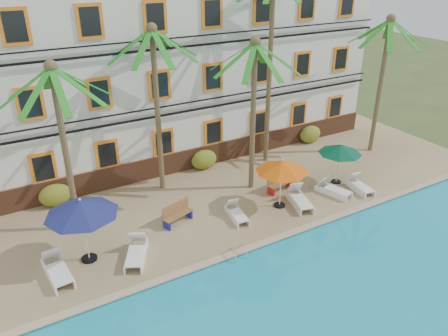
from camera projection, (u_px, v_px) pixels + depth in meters
ground at (260, 234)px, 19.13m from camera, size 100.00×100.00×0.00m
pool_deck at (207, 185)px, 22.96m from camera, size 30.00×12.00×0.25m
pool_coping at (273, 240)px, 18.30m from camera, size 30.00×0.35×0.06m
hotel_building at (164, 67)px, 24.52m from camera, size 25.40×6.44×10.22m
palm_a at (61, 126)px, 17.08m from camera, size 4.19×4.19×7.34m
palm_b at (156, 89)px, 20.18m from camera, size 4.19×4.19×8.15m
palm_c at (254, 95)px, 20.40m from camera, size 4.19×4.19×7.56m
palm_d at (271, 47)px, 22.61m from camera, size 4.19×4.19×10.39m
palm_e at (383, 67)px, 24.57m from camera, size 4.19×4.19×7.94m
shrub_left at (55, 195)px, 20.64m from camera, size 1.50×0.90×1.10m
shrub_mid at (204, 160)px, 24.21m from camera, size 1.50×0.90×1.10m
shrub_right at (310, 134)px, 27.63m from camera, size 1.50×0.90×1.10m
umbrella_blue at (81, 208)px, 16.12m from camera, size 2.77×2.77×2.77m
umbrella_red at (282, 166)px, 19.90m from camera, size 2.46×2.46×2.46m
umbrella_green at (340, 149)px, 22.14m from camera, size 2.23×2.23×2.24m
lounger_a at (57, 270)px, 16.12m from camera, size 0.87×2.07×0.95m
lounger_b at (136, 252)px, 17.10m from camera, size 1.51×2.04×0.92m
lounger_c at (237, 213)px, 19.76m from camera, size 0.85×1.73×0.79m
lounger_d at (299, 199)px, 20.79m from camera, size 1.26×2.12×0.94m
lounger_e at (333, 189)px, 21.74m from camera, size 1.15×1.91×0.85m
lounger_f at (359, 185)px, 22.12m from camera, size 0.84×1.78×0.81m
bench_left at (176, 213)px, 19.34m from camera, size 1.57×0.90×0.93m
bench_right at (279, 182)px, 22.01m from camera, size 1.56×0.71×0.93m
pool_ladder at (237, 255)px, 17.42m from camera, size 0.54×0.74×0.74m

